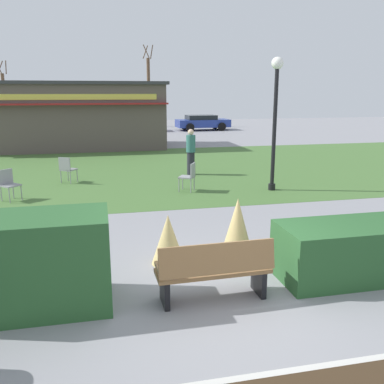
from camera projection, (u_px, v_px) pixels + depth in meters
name	position (u px, v px, depth m)	size (l,w,h in m)	color
ground_plane	(231.00, 296.00, 6.33)	(80.00, 80.00, 0.00)	gray
lawn_patch	(149.00, 169.00, 16.62)	(36.00, 12.00, 0.01)	#446B33
park_bench	(214.00, 271.00, 6.08)	(1.71, 0.57, 0.95)	olive
hedge_left	(34.00, 263.00, 5.84)	(2.10, 1.10, 1.36)	#28562B
hedge_right	(344.00, 251.00, 6.86)	(2.17, 1.10, 0.92)	#28562B
ornamental_grass_behind_left	(168.00, 239.00, 7.44)	(0.60, 0.60, 0.91)	tan
ornamental_grass_behind_right	(237.00, 231.00, 7.40)	(0.67, 0.67, 1.21)	tan
lamppost_mid	(275.00, 108.00, 12.56)	(0.36, 0.36, 4.02)	black
food_kiosk	(67.00, 115.00, 22.52)	(10.53, 4.79, 3.53)	#594C47
cafe_chair_west	(8.00, 182.00, 11.76)	(0.62, 0.62, 0.89)	gray
cafe_chair_east	(67.00, 168.00, 14.02)	(0.61, 0.61, 0.89)	gray
cafe_chair_center	(189.00, 175.00, 12.85)	(0.60, 0.60, 0.89)	gray
person_strolling	(191.00, 152.00, 15.39)	(0.34, 0.34, 1.69)	#23232D
parked_car_west_slot	(59.00, 124.00, 31.08)	(4.22, 2.09, 1.20)	silver
parked_car_center_slot	(133.00, 123.00, 32.22)	(4.21, 2.08, 1.20)	maroon
parked_car_east_slot	(202.00, 122.00, 33.38)	(4.28, 2.20, 1.20)	navy
tree_left_bg	(5.00, 99.00, 35.91)	(0.91, 0.96, 5.59)	brown
tree_right_bg	(149.00, 91.00, 36.18)	(0.91, 0.96, 6.88)	brown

